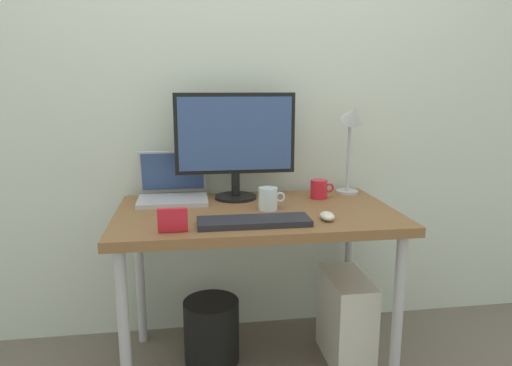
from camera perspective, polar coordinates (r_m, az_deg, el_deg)
ground_plane at (r=2.32m, az=0.00°, el=-21.52°), size 6.00×6.00×0.00m
back_wall at (r=2.35m, az=-1.50°, el=12.40°), size 4.40×0.04×2.60m
desk at (r=2.03m, az=0.00°, el=-5.32°), size 1.21×0.71×0.75m
monitor at (r=2.16m, az=-2.59°, el=5.41°), size 0.56×0.20×0.50m
laptop at (r=2.21m, az=-10.26°, el=-0.61°), size 0.32×0.27×0.23m
desk_lamp at (r=2.29m, az=11.81°, el=6.66°), size 0.11×0.16×0.46m
keyboard at (r=1.80m, az=-0.26°, el=-4.79°), size 0.44×0.14×0.02m
mouse at (r=1.88m, az=8.80°, el=-4.07°), size 0.06×0.09×0.03m
coffee_mug at (r=2.23m, az=7.83°, el=-0.75°), size 0.12×0.08×0.09m
glass_cup at (r=2.01m, az=1.52°, el=-1.91°), size 0.12×0.08×0.10m
photo_frame at (r=1.72m, az=-10.28°, el=-4.52°), size 0.11×0.02×0.09m
computer_tower at (r=2.29m, az=11.04°, el=-16.17°), size 0.18×0.36×0.42m
wastebasket at (r=2.29m, az=-5.52°, el=-17.75°), size 0.26×0.26×0.30m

